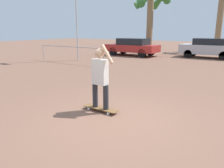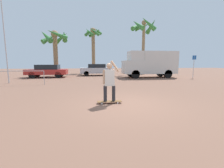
{
  "view_description": "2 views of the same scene",
  "coord_description": "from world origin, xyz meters",
  "px_view_note": "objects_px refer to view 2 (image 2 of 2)",
  "views": [
    {
      "loc": [
        2.71,
        -4.15,
        2.08
      ],
      "look_at": [
        -0.29,
        0.32,
        0.76
      ],
      "focal_mm": 35.0,
      "sensor_mm": 36.0,
      "label": 1
    },
    {
      "loc": [
        -1.32,
        -5.75,
        1.66
      ],
      "look_at": [
        -0.37,
        0.94,
        0.7
      ],
      "focal_mm": 24.0,
      "sensor_mm": 36.0,
      "label": 2
    }
  ],
  "objects_px": {
    "palm_tree_near_van": "(143,30)",
    "camper_van": "(150,63)",
    "palm_tree_center_background": "(93,39)",
    "person_skateboarder": "(109,80)",
    "parked_car_silver": "(96,69)",
    "flagpole": "(5,26)",
    "skateboard": "(109,101)",
    "parked_car_red": "(47,71)",
    "street_sign": "(194,64)",
    "palm_tree_far_left": "(56,41)"
  },
  "relations": [
    {
      "from": "camper_van",
      "to": "flagpole",
      "type": "bearing_deg",
      "value": -166.47
    },
    {
      "from": "parked_car_red",
      "to": "flagpole",
      "type": "height_order",
      "value": "flagpole"
    },
    {
      "from": "parked_car_silver",
      "to": "street_sign",
      "type": "xyz_separation_m",
      "value": [
        10.46,
        -4.92,
        0.78
      ]
    },
    {
      "from": "parked_car_silver",
      "to": "street_sign",
      "type": "relative_size",
      "value": 1.65
    },
    {
      "from": "parked_car_red",
      "to": "palm_tree_center_background",
      "type": "relative_size",
      "value": 0.61
    },
    {
      "from": "palm_tree_far_left",
      "to": "street_sign",
      "type": "relative_size",
      "value": 2.35
    },
    {
      "from": "skateboard",
      "to": "camper_van",
      "type": "height_order",
      "value": "camper_van"
    },
    {
      "from": "palm_tree_near_van",
      "to": "street_sign",
      "type": "distance_m",
      "value": 8.42
    },
    {
      "from": "parked_car_silver",
      "to": "flagpole",
      "type": "distance_m",
      "value": 10.62
    },
    {
      "from": "person_skateboarder",
      "to": "parked_car_silver",
      "type": "height_order",
      "value": "person_skateboarder"
    },
    {
      "from": "palm_tree_near_van",
      "to": "palm_tree_center_background",
      "type": "bearing_deg",
      "value": 146.99
    },
    {
      "from": "parked_car_silver",
      "to": "palm_tree_near_van",
      "type": "distance_m",
      "value": 8.69
    },
    {
      "from": "skateboard",
      "to": "palm_tree_far_left",
      "type": "xyz_separation_m",
      "value": [
        -5.05,
        14.28,
        4.36
      ]
    },
    {
      "from": "palm_tree_far_left",
      "to": "flagpole",
      "type": "distance_m",
      "value": 7.44
    },
    {
      "from": "skateboard",
      "to": "parked_car_red",
      "type": "bearing_deg",
      "value": 115.1
    },
    {
      "from": "person_skateboarder",
      "to": "palm_tree_near_van",
      "type": "bearing_deg",
      "value": 66.02
    },
    {
      "from": "palm_tree_near_van",
      "to": "palm_tree_center_background",
      "type": "height_order",
      "value": "palm_tree_near_van"
    },
    {
      "from": "parked_car_red",
      "to": "flagpole",
      "type": "relative_size",
      "value": 0.57
    },
    {
      "from": "camper_van",
      "to": "parked_car_red",
      "type": "height_order",
      "value": "camper_van"
    },
    {
      "from": "skateboard",
      "to": "camper_van",
      "type": "bearing_deg",
      "value": 60.13
    },
    {
      "from": "person_skateboarder",
      "to": "parked_car_red",
      "type": "xyz_separation_m",
      "value": [
        -5.67,
        12.1,
        -0.2
      ]
    },
    {
      "from": "camper_van",
      "to": "palm_tree_center_background",
      "type": "xyz_separation_m",
      "value": [
        -6.18,
        9.1,
        3.97
      ]
    },
    {
      "from": "skateboard",
      "to": "parked_car_silver",
      "type": "xyz_separation_m",
      "value": [
        -0.02,
        14.01,
        0.71
      ]
    },
    {
      "from": "parked_car_silver",
      "to": "street_sign",
      "type": "distance_m",
      "value": 11.58
    },
    {
      "from": "person_skateboarder",
      "to": "street_sign",
      "type": "bearing_deg",
      "value": 41.07
    },
    {
      "from": "parked_car_silver",
      "to": "palm_tree_near_van",
      "type": "bearing_deg",
      "value": 8.29
    },
    {
      "from": "camper_van",
      "to": "street_sign",
      "type": "relative_size",
      "value": 2.43
    },
    {
      "from": "camper_van",
      "to": "palm_tree_center_background",
      "type": "distance_m",
      "value": 11.7
    },
    {
      "from": "person_skateboarder",
      "to": "flagpole",
      "type": "distance_m",
      "value": 10.79
    },
    {
      "from": "parked_car_red",
      "to": "street_sign",
      "type": "xyz_separation_m",
      "value": [
        16.1,
        -3.0,
        0.79
      ]
    },
    {
      "from": "parked_car_red",
      "to": "person_skateboarder",
      "type": "bearing_deg",
      "value": -64.9
    },
    {
      "from": "camper_van",
      "to": "parked_car_red",
      "type": "relative_size",
      "value": 1.35
    },
    {
      "from": "camper_van",
      "to": "parked_car_red",
      "type": "bearing_deg",
      "value": 171.49
    },
    {
      "from": "palm_tree_far_left",
      "to": "street_sign",
      "type": "bearing_deg",
      "value": -18.51
    },
    {
      "from": "parked_car_red",
      "to": "parked_car_silver",
      "type": "bearing_deg",
      "value": 18.73
    },
    {
      "from": "street_sign",
      "to": "camper_van",
      "type": "bearing_deg",
      "value": 164.25
    },
    {
      "from": "person_skateboarder",
      "to": "palm_tree_near_van",
      "type": "height_order",
      "value": "palm_tree_near_van"
    },
    {
      "from": "palm_tree_near_van",
      "to": "street_sign",
      "type": "relative_size",
      "value": 3.16
    },
    {
      "from": "person_skateboarder",
      "to": "flagpole",
      "type": "relative_size",
      "value": 0.21
    },
    {
      "from": "parked_car_red",
      "to": "palm_tree_far_left",
      "type": "relative_size",
      "value": 0.77
    },
    {
      "from": "palm_tree_near_van",
      "to": "camper_van",
      "type": "bearing_deg",
      "value": -98.79
    },
    {
      "from": "palm_tree_near_van",
      "to": "palm_tree_center_background",
      "type": "xyz_separation_m",
      "value": [
        -6.89,
        4.48,
        -0.67
      ]
    },
    {
      "from": "street_sign",
      "to": "palm_tree_near_van",
      "type": "bearing_deg",
      "value": 122.62
    },
    {
      "from": "palm_tree_center_background",
      "to": "palm_tree_far_left",
      "type": "height_order",
      "value": "palm_tree_center_background"
    },
    {
      "from": "person_skateboarder",
      "to": "parked_car_red",
      "type": "bearing_deg",
      "value": 115.1
    },
    {
      "from": "parked_car_silver",
      "to": "parked_car_red",
      "type": "distance_m",
      "value": 5.96
    },
    {
      "from": "palm_tree_near_van",
      "to": "person_skateboarder",
      "type": "bearing_deg",
      "value": -113.98
    },
    {
      "from": "camper_van",
      "to": "skateboard",
      "type": "bearing_deg",
      "value": -119.87
    },
    {
      "from": "person_skateboarder",
      "to": "palm_tree_far_left",
      "type": "height_order",
      "value": "palm_tree_far_left"
    },
    {
      "from": "skateboard",
      "to": "parked_car_silver",
      "type": "height_order",
      "value": "parked_car_silver"
    }
  ]
}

